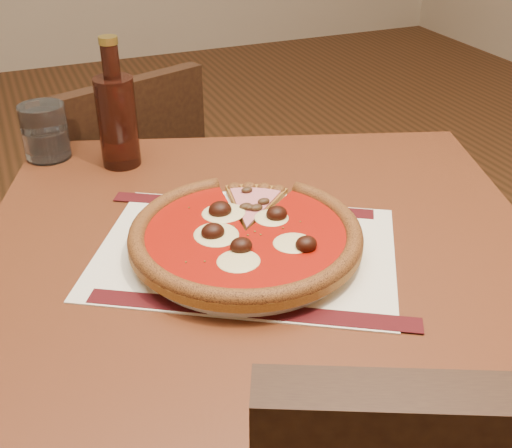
{
  "coord_description": "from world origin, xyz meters",
  "views": [
    {
      "loc": [
        -0.65,
        -1.25,
        1.24
      ],
      "look_at": [
        -0.36,
        -0.54,
        0.78
      ],
      "focal_mm": 45.0,
      "sensor_mm": 36.0,
      "label": 1
    }
  ],
  "objects_px": {
    "table": "(261,307)",
    "bottle": "(117,117)",
    "water_glass": "(45,132)",
    "plate": "(246,246)",
    "pizza": "(246,234)",
    "chair_far": "(111,221)"
  },
  "relations": [
    {
      "from": "table",
      "to": "bottle",
      "type": "xyz_separation_m",
      "value": [
        -0.12,
        0.35,
        0.19
      ]
    },
    {
      "from": "table",
      "to": "water_glass",
      "type": "xyz_separation_m",
      "value": [
        -0.23,
        0.43,
        0.15
      ]
    },
    {
      "from": "plate",
      "to": "pizza",
      "type": "distance_m",
      "value": 0.02
    },
    {
      "from": "pizza",
      "to": "chair_far",
      "type": "bearing_deg",
      "value": 97.96
    },
    {
      "from": "pizza",
      "to": "bottle",
      "type": "relative_size",
      "value": 1.43
    },
    {
      "from": "table",
      "to": "plate",
      "type": "relative_size",
      "value": 3.51
    },
    {
      "from": "bottle",
      "to": "pizza",
      "type": "bearing_deg",
      "value": -74.67
    },
    {
      "from": "pizza",
      "to": "water_glass",
      "type": "distance_m",
      "value": 0.48
    },
    {
      "from": "table",
      "to": "plate",
      "type": "bearing_deg",
      "value": 177.28
    },
    {
      "from": "chair_far",
      "to": "water_glass",
      "type": "xyz_separation_m",
      "value": [
        -0.12,
        -0.21,
        0.32
      ]
    },
    {
      "from": "plate",
      "to": "pizza",
      "type": "height_order",
      "value": "pizza"
    },
    {
      "from": "table",
      "to": "pizza",
      "type": "relative_size",
      "value": 3.19
    },
    {
      "from": "chair_far",
      "to": "bottle",
      "type": "height_order",
      "value": "bottle"
    },
    {
      "from": "chair_far",
      "to": "water_glass",
      "type": "bearing_deg",
      "value": 39.74
    },
    {
      "from": "water_glass",
      "to": "pizza",
      "type": "bearing_deg",
      "value": -63.73
    },
    {
      "from": "table",
      "to": "water_glass",
      "type": "relative_size",
      "value": 10.42
    },
    {
      "from": "pizza",
      "to": "table",
      "type": "bearing_deg",
      "value": -2.12
    },
    {
      "from": "plate",
      "to": "bottle",
      "type": "height_order",
      "value": "bottle"
    },
    {
      "from": "table",
      "to": "plate",
      "type": "distance_m",
      "value": 0.11
    },
    {
      "from": "plate",
      "to": "water_glass",
      "type": "height_order",
      "value": "water_glass"
    },
    {
      "from": "chair_far",
      "to": "pizza",
      "type": "height_order",
      "value": "chair_far"
    },
    {
      "from": "pizza",
      "to": "bottle",
      "type": "xyz_separation_m",
      "value": [
        -0.1,
        0.35,
        0.06
      ]
    }
  ]
}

